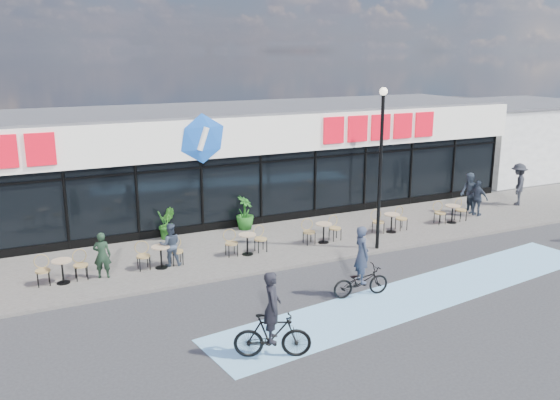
% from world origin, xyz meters
% --- Properties ---
extents(ground, '(120.00, 120.00, 0.00)m').
position_xyz_m(ground, '(0.00, 0.00, 0.00)').
color(ground, '#28282B').
rests_on(ground, ground).
extents(sidewalk, '(44.00, 5.00, 0.10)m').
position_xyz_m(sidewalk, '(0.00, 4.50, 0.05)').
color(sidewalk, '#635E58').
rests_on(sidewalk, ground).
extents(bike_lane, '(14.17, 4.13, 0.01)m').
position_xyz_m(bike_lane, '(4.00, -1.50, 0.01)').
color(bike_lane, '#71ACD5').
rests_on(bike_lane, ground).
extents(building, '(30.60, 6.57, 4.75)m').
position_xyz_m(building, '(-0.00, 9.93, 2.34)').
color(building, black).
rests_on(building, ground).
extents(neighbour_building, '(9.20, 7.20, 4.11)m').
position_xyz_m(neighbour_building, '(20.50, 11.00, 2.06)').
color(neighbour_building, white).
rests_on(neighbour_building, ground).
extents(lamp_post, '(0.28, 0.28, 5.70)m').
position_xyz_m(lamp_post, '(4.98, 2.30, 3.45)').
color(lamp_post, black).
rests_on(lamp_post, sidewalk).
extents(bistro_set_2, '(1.54, 0.62, 0.90)m').
position_xyz_m(bistro_set_2, '(-5.55, 3.78, 0.56)').
color(bistro_set_2, tan).
rests_on(bistro_set_2, sidewalk).
extents(bistro_set_3, '(1.54, 0.62, 0.90)m').
position_xyz_m(bistro_set_3, '(-2.52, 3.78, 0.56)').
color(bistro_set_3, tan).
rests_on(bistro_set_3, sidewalk).
extents(bistro_set_4, '(1.54, 0.62, 0.90)m').
position_xyz_m(bistro_set_4, '(0.52, 3.78, 0.56)').
color(bistro_set_4, tan).
rests_on(bistro_set_4, sidewalk).
extents(bistro_set_5, '(1.54, 0.62, 0.90)m').
position_xyz_m(bistro_set_5, '(3.56, 3.78, 0.56)').
color(bistro_set_5, tan).
rests_on(bistro_set_5, sidewalk).
extents(bistro_set_6, '(1.54, 0.62, 0.90)m').
position_xyz_m(bistro_set_6, '(6.60, 3.78, 0.56)').
color(bistro_set_6, tan).
rests_on(bistro_set_6, sidewalk).
extents(bistro_set_7, '(1.54, 0.62, 0.90)m').
position_xyz_m(bistro_set_7, '(9.63, 3.78, 0.56)').
color(bistro_set_7, tan).
rests_on(bistro_set_7, sidewalk).
extents(potted_plant_left, '(0.65, 0.74, 1.15)m').
position_xyz_m(potted_plant_left, '(-1.48, 6.73, 0.68)').
color(potted_plant_left, '#27621C').
rests_on(potted_plant_left, sidewalk).
extents(potted_plant_mid, '(0.78, 0.79, 1.12)m').
position_xyz_m(potted_plant_mid, '(-1.63, 6.60, 0.66)').
color(potted_plant_mid, '#1D5418').
rests_on(potted_plant_mid, sidewalk).
extents(potted_plant_right, '(1.03, 1.03, 1.31)m').
position_xyz_m(potted_plant_right, '(1.61, 6.57, 0.76)').
color(potted_plant_right, '#194F16').
rests_on(potted_plant_right, sidewalk).
extents(patron_left, '(0.62, 0.50, 1.47)m').
position_xyz_m(patron_left, '(-4.37, 3.63, 0.84)').
color(patron_left, black).
rests_on(patron_left, sidewalk).
extents(patron_right, '(0.80, 0.68, 1.44)m').
position_xyz_m(patron_right, '(-2.17, 3.79, 0.82)').
color(patron_right, '#2F3949').
rests_on(patron_right, sidewalk).
extents(pedestrian_a, '(0.87, 1.00, 1.76)m').
position_xyz_m(pedestrian_a, '(11.36, 4.63, 0.98)').
color(pedestrian_a, '#344151').
rests_on(pedestrian_a, sidewalk).
extents(pedestrian_b, '(0.64, 0.97, 1.53)m').
position_xyz_m(pedestrian_b, '(11.36, 4.09, 0.86)').
color(pedestrian_b, '#28313F').
rests_on(pedestrian_b, sidewalk).
extents(pedestrian_c, '(1.40, 1.37, 1.93)m').
position_xyz_m(pedestrian_c, '(14.35, 4.71, 1.07)').
color(pedestrian_c, '#212329').
rests_on(pedestrian_c, sidewalk).
extents(cyclist_a, '(1.79, 0.79, 2.14)m').
position_xyz_m(cyclist_a, '(2.21, -0.86, 0.71)').
color(cyclist_a, black).
rests_on(cyclist_a, ground).
extents(cyclist_c, '(1.87, 1.22, 2.12)m').
position_xyz_m(cyclist_c, '(-1.61, -2.99, 0.76)').
color(cyclist_c, black).
rests_on(cyclist_c, ground).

